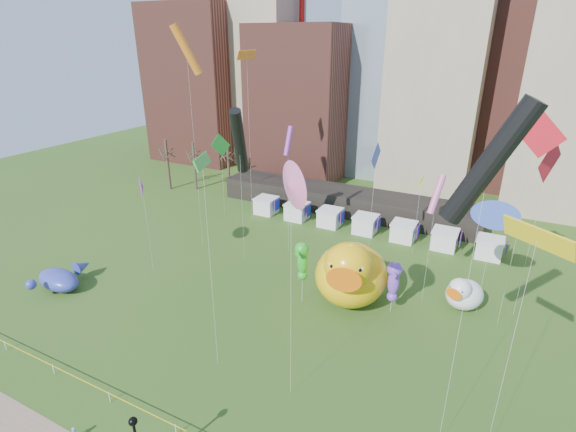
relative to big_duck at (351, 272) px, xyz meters
The scene contains 26 objects.
skyline 45.37m from the big_duck, 93.41° to the left, with size 101.00×23.00×68.00m.
pavilion 24.16m from the big_duck, 111.23° to the left, with size 38.00×6.00×3.20m, color black.
vendor_tents 17.02m from the big_duck, 102.69° to the left, with size 33.24×2.80×2.40m.
bare_trees 40.73m from the big_duck, 148.95° to the left, with size 8.44×6.44×8.50m.
caution_tape 20.27m from the big_duck, 103.60° to the right, with size 50.00×0.06×0.90m.
big_duck is the anchor object (origin of this frame).
small_duck 10.79m from the big_duck, 22.48° to the left, with size 4.45×4.99×3.49m.
seahorse_green 4.81m from the big_duck, 155.00° to the right, with size 1.33×1.68×6.41m.
seahorse_purple 4.03m from the big_duck, ahead, with size 1.59×1.88×5.33m.
whale_inflatable 29.43m from the big_duck, 157.97° to the right, with size 5.48×6.82×2.33m.
kite_0 18.91m from the big_duck, 19.88° to the left, with size 1.65×3.23×16.51m.
kite_1 17.98m from the big_duck, 89.01° to the right, with size 2.25×2.16×17.24m.
kite_2 22.38m from the big_duck, 50.56° to the right, with size 3.84×1.40×21.63m.
kite_3 28.45m from the big_duck, 150.65° to the left, with size 0.98×3.21×11.79m.
kite_4 14.74m from the big_duck, 76.30° to the left, with size 0.75×2.68×9.38m.
kite_5 13.57m from the big_duck, 19.04° to the left, with size 2.66×0.40×11.25m.
kite_6 28.48m from the big_duck, 169.64° to the left, with size 2.78×2.84×25.30m.
kite_7 22.57m from the big_duck, 168.99° to the right, with size 1.75×1.55×10.83m.
kite_8 19.15m from the big_duck, 12.84° to the left, with size 3.74×0.41×19.06m.
kite_9 10.55m from the big_duck, 28.41° to the left, with size 1.20×2.11×12.82m.
kite_10 17.71m from the big_duck, 167.57° to the left, with size 2.83×4.51×17.46m.
kite_11 19.34m from the big_duck, 115.67° to the right, with size 1.22×2.52×16.86m.
kite_12 21.45m from the big_duck, 43.11° to the right, with size 3.26×2.52×15.58m.
kite_13 11.40m from the big_duck, 91.06° to the left, with size 0.15×2.65×14.56m.
kite_14 30.13m from the big_duck, 144.83° to the left, with size 0.75×3.70×22.45m.
kite_15 15.97m from the big_duck, 145.56° to the left, with size 0.67×1.90×15.01m.
Camera 1 is at (15.84, -14.90, 23.86)m, focal length 27.00 mm.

